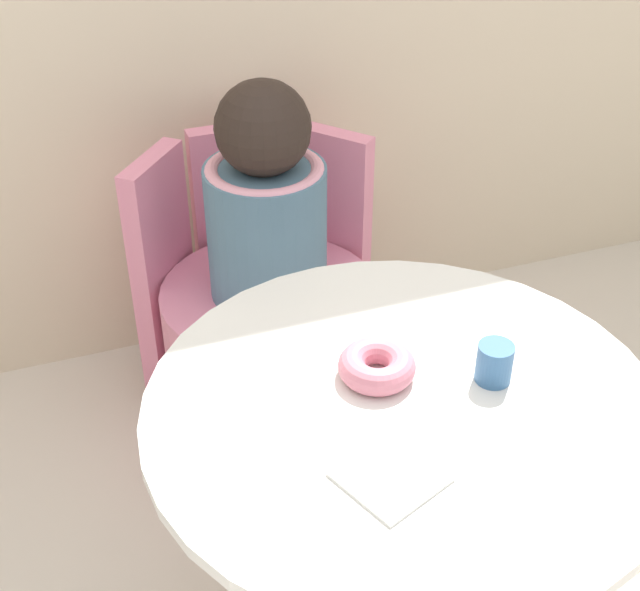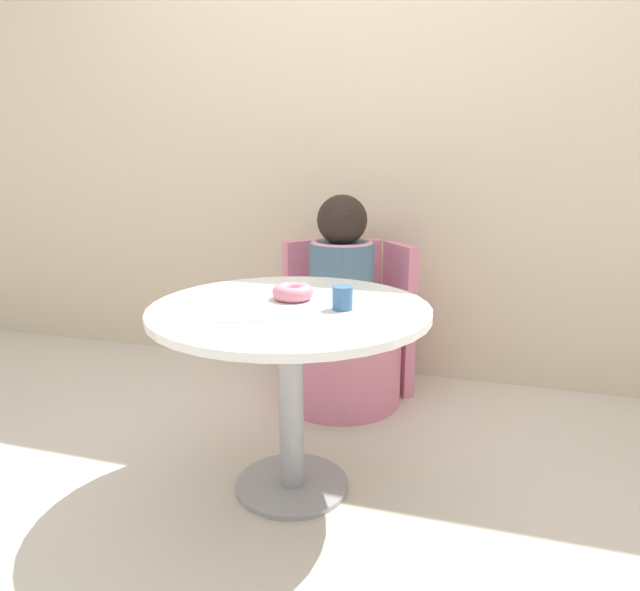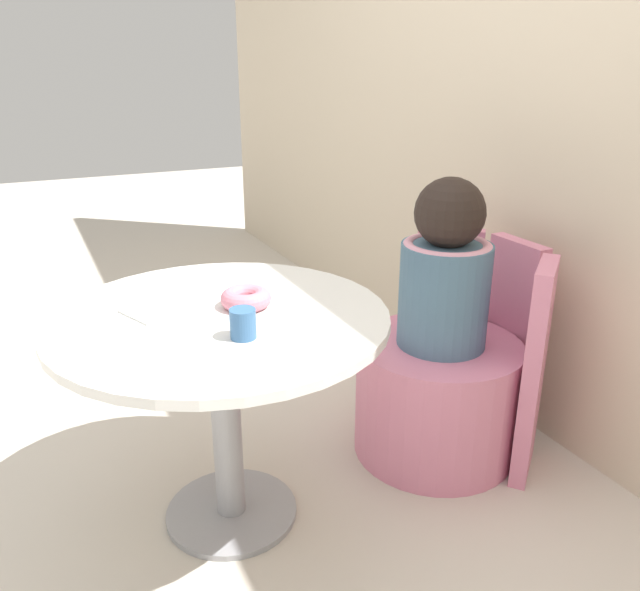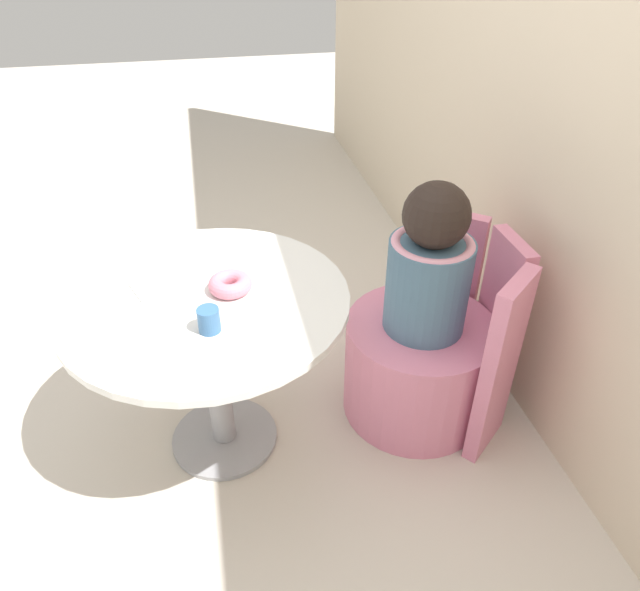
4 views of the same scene
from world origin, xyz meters
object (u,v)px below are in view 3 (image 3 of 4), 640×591
round_table (222,356)px  child_figure (445,272)px  donut (246,298)px  tub_chair (436,397)px  cup (243,324)px

round_table → child_figure: (-0.02, 0.71, 0.12)m
round_table → donut: donut is taller
child_figure → tub_chair: bearing=-82.9°
cup → tub_chair: bearing=104.7°
round_table → child_figure: size_ratio=1.64×
donut → cup: 0.20m
round_table → child_figure: bearing=91.7°
child_figure → donut: (0.00, -0.64, 0.02)m
tub_chair → round_table: bearing=-88.3°
round_table → child_figure: 0.73m
cup → round_table: bearing=-178.0°
tub_chair → child_figure: child_figure is taller
cup → donut: bearing=158.6°
tub_chair → donut: size_ratio=3.99×
tub_chair → donut: 0.78m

